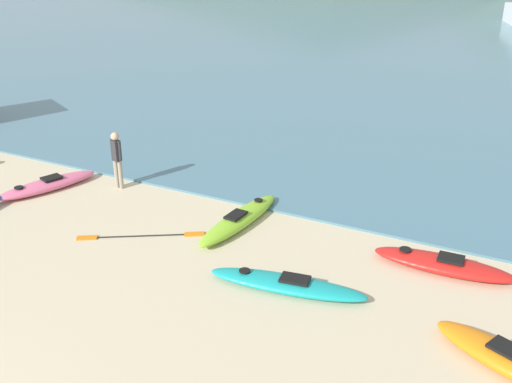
% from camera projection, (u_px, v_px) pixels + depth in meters
% --- Properties ---
extents(bay_water, '(160.00, 70.00, 0.06)m').
position_uv_depth(bay_water, '(457.00, 20.00, 43.56)').
color(bay_water, teal).
rests_on(bay_water, ground_plane).
extents(kayak_on_sand_2, '(0.82, 3.05, 0.34)m').
position_uv_depth(kayak_on_sand_2, '(240.00, 219.00, 13.60)').
color(kayak_on_sand_2, '#8CCC2D').
rests_on(kayak_on_sand_2, ground_plane).
extents(kayak_on_sand_3, '(2.67, 1.66, 0.37)m').
position_uv_depth(kayak_on_sand_3, '(512.00, 362.00, 9.10)').
color(kayak_on_sand_3, orange).
rests_on(kayak_on_sand_3, ground_plane).
extents(kayak_on_sand_4, '(3.10, 1.07, 0.29)m').
position_uv_depth(kayak_on_sand_4, '(287.00, 284.00, 11.16)').
color(kayak_on_sand_4, teal).
rests_on(kayak_on_sand_4, ground_plane).
extents(kayak_on_sand_5, '(1.52, 2.73, 0.32)m').
position_uv_depth(kayak_on_sand_5, '(47.00, 185.00, 15.44)').
color(kayak_on_sand_5, '#E5668C').
rests_on(kayak_on_sand_5, ground_plane).
extents(kayak_on_sand_6, '(2.75, 0.78, 0.34)m').
position_uv_depth(kayak_on_sand_6, '(443.00, 264.00, 11.78)').
color(kayak_on_sand_6, red).
rests_on(kayak_on_sand_6, ground_plane).
extents(person_near_waterline, '(0.31, 0.22, 1.51)m').
position_uv_depth(person_near_waterline, '(117.00, 157.00, 15.26)').
color(person_near_waterline, gray).
rests_on(person_near_waterline, ground_plane).
extents(loose_paddle, '(2.47, 1.59, 0.03)m').
position_uv_depth(loose_paddle, '(141.00, 236.00, 13.14)').
color(loose_paddle, black).
rests_on(loose_paddle, ground_plane).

